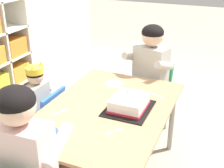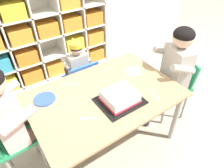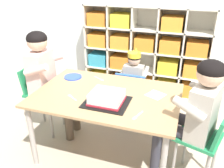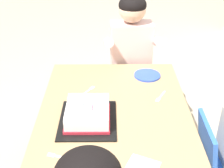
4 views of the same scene
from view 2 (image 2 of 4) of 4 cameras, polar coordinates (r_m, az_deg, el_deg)
The scene contains 15 objects.
ground at distance 2.14m, azimuth -1.65°, elevation -15.51°, with size 16.00×16.00×0.00m, color tan.
storage_cubby_shelf at distance 2.87m, azimuth -18.39°, elevation 12.10°, with size 1.70×0.32×1.19m.
activity_table at distance 1.72m, azimuth -1.98°, elevation -4.51°, with size 1.24×0.84×0.63m.
classroom_chair_blue at distance 2.27m, azimuth -8.55°, elevation 1.42°, with size 0.35×0.31×0.62m.
child_with_crown at distance 2.26m, azimuth -10.12°, elevation 5.69°, with size 0.30×0.31×0.85m.
classroom_chair_adult_side at distance 1.75m, azimuth -27.32°, elevation -14.20°, with size 0.34×0.33×0.72m.
adult_helper_seated at distance 1.60m, azimuth -25.91°, elevation -7.68°, with size 0.44×0.42×1.09m.
classroom_chair_guest_side at distance 2.21m, azimuth 17.91°, elevation 0.30°, with size 0.40×0.39×0.69m.
guest_at_table_side at distance 2.03m, azimuth 16.51°, elevation 4.64°, with size 0.48×0.46×1.06m.
birthday_cake_on_tray at distance 1.58m, azimuth 2.30°, elevation -3.91°, with size 0.36×0.30×0.13m.
paper_plate_stack at distance 1.71m, azimuth -18.78°, elevation -4.09°, with size 0.17×0.17×0.01m, color blue.
paper_napkin_square at distance 1.94m, azimuth 6.07°, elevation 3.56°, with size 0.14×0.14×0.00m, color white.
fork_scattered_mid_table at distance 1.49m, azimuth -7.08°, elevation -9.79°, with size 0.11×0.08×0.00m.
fork_by_napkin at distance 1.80m, azimuth -11.61°, elevation -0.14°, with size 0.12×0.08×0.00m.
fork_near_child_seat at distance 1.69m, azimuth 12.22°, elevation -3.24°, with size 0.06×0.13×0.00m.
Camera 2 is at (-0.67, -1.06, 1.74)m, focal length 31.92 mm.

